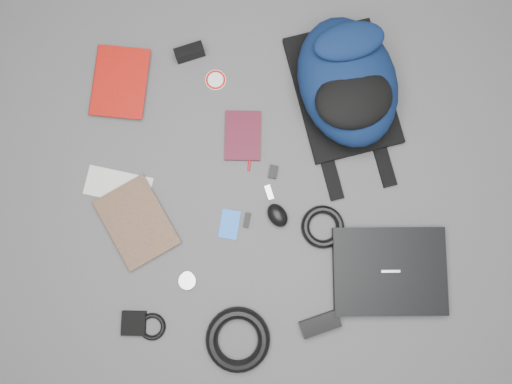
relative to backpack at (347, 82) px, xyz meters
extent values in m
plane|color=#4F4F51|center=(-0.34, -0.28, -0.10)|extent=(4.00, 4.00, 0.00)
cube|color=black|center=(0.03, -0.60, -0.08)|extent=(0.39, 0.33, 0.04)
imported|color=#970D08|center=(-0.81, 0.18, -0.09)|extent=(0.23, 0.28, 0.03)
imported|color=#AC6B0C|center=(-0.82, -0.35, -0.09)|extent=(0.26, 0.30, 0.02)
cube|color=silver|center=(-0.78, -0.19, -0.10)|extent=(0.23, 0.17, 0.00)
cube|color=#390A16|center=(-0.35, -0.09, -0.09)|extent=(0.15, 0.18, 0.01)
cube|color=black|center=(-0.48, 0.21, -0.07)|extent=(0.10, 0.05, 0.05)
cylinder|color=white|center=(-0.41, 0.11, -0.10)|extent=(0.08, 0.08, 0.00)
cylinder|color=#0C6C61|center=(-0.33, -0.11, -0.09)|extent=(0.03, 0.12, 0.01)
cylinder|color=#B10D17|center=(-0.33, -0.14, -0.09)|extent=(0.05, 0.14, 0.01)
cube|color=blue|center=(-0.44, -0.37, -0.10)|extent=(0.09, 0.11, 0.00)
cube|color=black|center=(-0.38, -0.37, -0.09)|extent=(0.03, 0.05, 0.01)
cube|color=#A6A6A8|center=(-0.30, -0.29, -0.09)|extent=(0.02, 0.05, 0.01)
cube|color=black|center=(-0.27, -0.23, -0.09)|extent=(0.04, 0.05, 0.01)
ellipsoid|color=black|center=(-0.28, -0.37, -0.08)|extent=(0.08, 0.10, 0.04)
cylinder|color=#A6A6A8|center=(-0.60, -0.52, -0.09)|extent=(0.06, 0.06, 0.01)
cylinder|color=silver|center=(-0.60, -0.52, -0.09)|extent=(0.05, 0.05, 0.01)
torus|color=black|center=(-0.15, -0.43, -0.08)|extent=(0.16, 0.16, 0.03)
cube|color=black|center=(-0.21, -0.73, -0.08)|extent=(0.13, 0.07, 0.03)
torus|color=black|center=(-0.47, -0.73, -0.08)|extent=(0.26, 0.26, 0.04)
cube|color=black|center=(-0.79, -0.63, -0.09)|extent=(0.09, 0.09, 0.02)
torus|color=black|center=(-0.73, -0.65, -0.09)|extent=(0.10, 0.10, 0.02)
camera|label=1|loc=(-0.37, -0.47, 1.50)|focal=35.00mm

